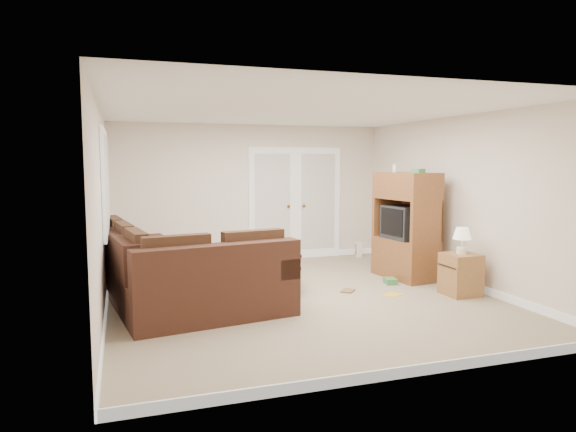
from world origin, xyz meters
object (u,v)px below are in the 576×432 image
object	(u,v)px
sectional_sofa	(171,277)
coffee_table	(280,273)
side_cabinet	(461,271)
tv_armoire	(406,225)

from	to	relation	value
sectional_sofa	coffee_table	xyz separation A→B (m)	(1.58, 0.43, -0.14)
sectional_sofa	side_cabinet	xyz separation A→B (m)	(3.82, -0.74, -0.02)
tv_armoire	side_cabinet	bearing A→B (deg)	-88.80
tv_armoire	side_cabinet	distance (m)	1.29
side_cabinet	sectional_sofa	bearing A→B (deg)	168.82
tv_armoire	coffee_table	bearing A→B (deg)	173.24
sectional_sofa	side_cabinet	distance (m)	3.89
coffee_table	tv_armoire	xyz separation A→B (m)	(2.07, 0.01, 0.62)
coffee_table	tv_armoire	size ratio (longest dim) A/B	0.59
side_cabinet	tv_armoire	bearing A→B (deg)	97.96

